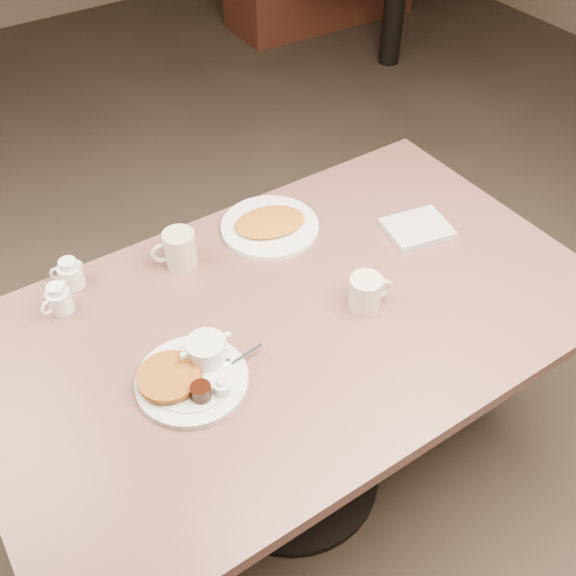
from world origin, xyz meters
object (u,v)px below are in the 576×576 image
coffee_mug_far (179,249)px  hash_plate (270,225)px  coffee_mug_near (366,292)px  diner_table (292,358)px  main_plate (192,373)px  creamer_left (59,299)px  creamer_right (70,274)px

coffee_mug_far → hash_plate: coffee_mug_far is taller
coffee_mug_far → coffee_mug_near: bearing=-51.7°
diner_table → main_plate: size_ratio=4.94×
coffee_mug_near → coffee_mug_far: 0.49m
main_plate → coffee_mug_near: 0.46m
coffee_mug_near → creamer_left: bearing=147.5°
diner_table → creamer_left: 0.60m
diner_table → coffee_mug_far: (-0.14, 0.31, 0.22)m
creamer_right → coffee_mug_near: bearing=-39.4°
diner_table → creamer_left: creamer_left is taller
diner_table → main_plate: 0.35m
diner_table → coffee_mug_near: coffee_mug_near is taller
diner_table → main_plate: main_plate is taller
coffee_mug_far → creamer_right: bearing=163.0°
coffee_mug_near → coffee_mug_far: coffee_mug_far is taller
diner_table → hash_plate: bearing=67.2°
creamer_left → hash_plate: 0.59m
hash_plate → creamer_right: bearing=170.6°
coffee_mug_near → coffee_mug_far: bearing=128.3°
coffee_mug_near → creamer_right: coffee_mug_near is taller
creamer_right → hash_plate: 0.54m
coffee_mug_near → creamer_right: size_ratio=1.50×
diner_table → creamer_right: creamer_right is taller
hash_plate → coffee_mug_far: bearing=178.2°
main_plate → creamer_right: 0.45m
main_plate → coffee_mug_far: bearing=66.9°
coffee_mug_far → creamer_left: coffee_mug_far is taller
diner_table → coffee_mug_far: size_ratio=11.94×
coffee_mug_far → diner_table: bearing=-65.2°
diner_table → coffee_mug_near: bearing=-25.3°
coffee_mug_near → creamer_left: size_ratio=1.41×
creamer_left → hash_plate: bearing=-1.8°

